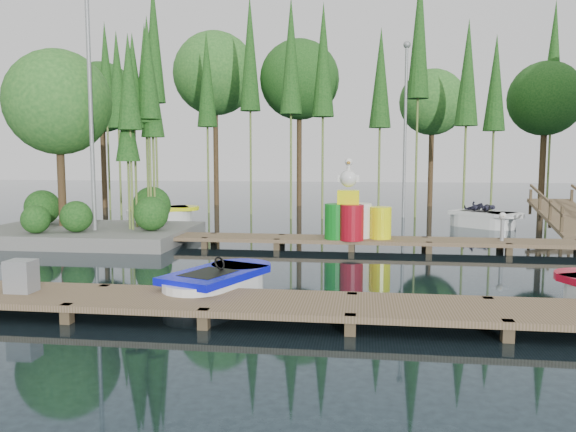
# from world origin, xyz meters

# --- Properties ---
(ground_plane) EXTENTS (90.00, 90.00, 0.00)m
(ground_plane) POSITION_xyz_m (0.00, 0.00, 0.00)
(ground_plane) COLOR #1B2B33
(near_dock) EXTENTS (18.00, 1.50, 0.50)m
(near_dock) POSITION_xyz_m (0.00, -4.50, 0.23)
(near_dock) COLOR brown
(near_dock) RESTS_ON ground
(far_dock) EXTENTS (15.00, 1.20, 0.50)m
(far_dock) POSITION_xyz_m (1.00, 2.50, 0.23)
(far_dock) COLOR brown
(far_dock) RESTS_ON ground
(island) EXTENTS (6.20, 4.20, 6.75)m
(island) POSITION_xyz_m (-6.30, 3.29, 3.18)
(island) COLOR slate
(island) RESTS_ON ground
(tree_screen) EXTENTS (34.42, 18.53, 10.31)m
(tree_screen) POSITION_xyz_m (-2.04, 10.60, 6.12)
(tree_screen) COLOR #47331E
(tree_screen) RESTS_ON ground
(lamp_island) EXTENTS (0.30, 0.30, 7.25)m
(lamp_island) POSITION_xyz_m (-5.50, 2.50, 4.26)
(lamp_island) COLOR gray
(lamp_island) RESTS_ON ground
(lamp_rear) EXTENTS (0.30, 0.30, 7.25)m
(lamp_rear) POSITION_xyz_m (4.00, 11.00, 4.26)
(lamp_rear) COLOR gray
(lamp_rear) RESTS_ON ground
(ramp) EXTENTS (1.50, 3.94, 1.49)m
(ramp) POSITION_xyz_m (9.00, 6.50, 0.59)
(ramp) COLOR brown
(ramp) RESTS_ON ground
(boat_blue) EXTENTS (1.97, 2.71, 0.83)m
(boat_blue) POSITION_xyz_m (-0.25, -3.43, 0.24)
(boat_blue) COLOR white
(boat_blue) RESTS_ON ground
(boat_yellow_far) EXTENTS (3.07, 2.34, 1.40)m
(boat_yellow_far) POSITION_xyz_m (-5.54, 8.02, 0.30)
(boat_yellow_far) COLOR white
(boat_yellow_far) RESTS_ON ground
(boat_white_far) EXTENTS (2.86, 2.70, 1.29)m
(boat_white_far) POSITION_xyz_m (6.65, 7.98, 0.29)
(boat_white_far) COLOR white
(boat_white_far) RESTS_ON ground
(utility_cabinet) EXTENTS (0.44, 0.37, 0.53)m
(utility_cabinet) POSITION_xyz_m (-3.29, -4.50, 0.57)
(utility_cabinet) COLOR gray
(utility_cabinet) RESTS_ON near_dock
(yellow_barrel) EXTENTS (0.58, 0.58, 0.87)m
(yellow_barrel) POSITION_xyz_m (2.79, 2.50, 0.74)
(yellow_barrel) COLOR #F5FF0D
(yellow_barrel) RESTS_ON far_dock
(drum_cluster) EXTENTS (1.28, 1.17, 2.20)m
(drum_cluster) POSITION_xyz_m (1.94, 2.34, 0.95)
(drum_cluster) COLOR #0E7E1B
(drum_cluster) RESTS_ON far_dock
(seagull_post) EXTENTS (0.48, 0.26, 0.77)m
(seagull_post) POSITION_xyz_m (6.00, 2.50, 0.82)
(seagull_post) COLOR gray
(seagull_post) RESTS_ON far_dock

